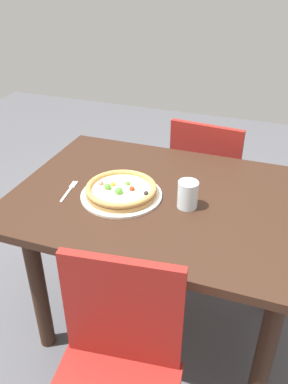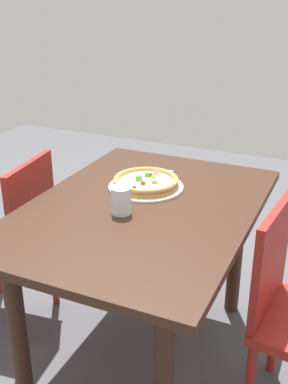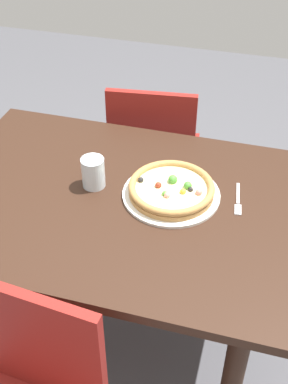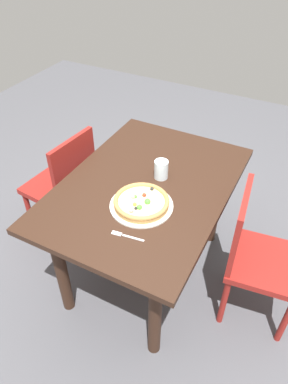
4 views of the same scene
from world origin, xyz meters
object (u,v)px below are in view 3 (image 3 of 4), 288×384
Objects in this scene: plate at (171,194)px; drinking_glass at (93,172)px; pizza at (172,189)px; chair_near at (154,155)px; fork at (238,201)px; dining_table at (118,223)px.

drinking_glass is (0.27, 0.02, 0.05)m from plate.
chair_near is at bearing -70.25° from pizza.
fork is at bearing -172.73° from plate.
plate is at bearing 24.52° from pizza.
drinking_glass is (0.06, 0.61, 0.33)m from chair_near.
chair_near is 0.77m from fork.
chair_near reaches higher than drinking_glass.
drinking_glass reaches higher than dining_table.
plate is (-0.21, 0.60, 0.28)m from chair_near.
chair_near is 0.69m from plate.
pizza is at bearing -155.48° from plate.
fork is (-0.40, -0.09, 0.12)m from dining_table.
fork is (-0.22, -0.03, -0.03)m from pizza.
pizza is 0.27m from drinking_glass.
pizza reaches higher than plate.
plate is at bearing -77.36° from chair_near.
plate is 0.28m from drinking_glass.
drinking_glass is (0.27, 0.02, 0.02)m from pizza.
chair_near reaches higher than pizza.
pizza is (-0.17, -0.06, 0.15)m from dining_table.
pizza is 2.66× the size of drinking_glass.
chair_near is 5.20× the size of fork.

